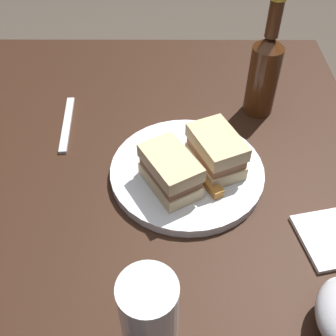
% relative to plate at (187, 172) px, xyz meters
% --- Properties ---
extents(dining_table, '(1.08, 0.89, 0.77)m').
position_rel_plate_xyz_m(dining_table, '(0.02, -0.07, -0.39)').
color(dining_table, black).
rests_on(dining_table, ground).
extents(plate, '(0.29, 0.29, 0.02)m').
position_rel_plate_xyz_m(plate, '(0.00, 0.00, 0.00)').
color(plate, white).
rests_on(plate, dining_table).
extents(sandwich_half_left, '(0.13, 0.12, 0.07)m').
position_rel_plate_xyz_m(sandwich_half_left, '(0.04, -0.03, 0.04)').
color(sandwich_half_left, '#CCB284').
rests_on(sandwich_half_left, plate).
extents(sandwich_half_right, '(0.13, 0.11, 0.07)m').
position_rel_plate_xyz_m(sandwich_half_right, '(-0.01, 0.05, 0.05)').
color(sandwich_half_right, '#CCB284').
rests_on(sandwich_half_right, plate).
extents(potato_wedge_front, '(0.03, 0.05, 0.02)m').
position_rel_plate_xyz_m(potato_wedge_front, '(0.03, 0.01, 0.02)').
color(potato_wedge_front, '#AD702D').
rests_on(potato_wedge_front, plate).
extents(potato_wedge_middle, '(0.06, 0.03, 0.02)m').
position_rel_plate_xyz_m(potato_wedge_middle, '(0.05, 0.00, 0.02)').
color(potato_wedge_middle, '#B77F33').
rests_on(potato_wedge_middle, plate).
extents(potato_wedge_back, '(0.04, 0.04, 0.02)m').
position_rel_plate_xyz_m(potato_wedge_back, '(0.06, 0.04, 0.02)').
color(potato_wedge_back, '#AD702D').
rests_on(potato_wedge_back, plate).
extents(pint_glass, '(0.07, 0.07, 0.15)m').
position_rel_plate_xyz_m(pint_glass, '(0.32, -0.06, 0.06)').
color(pint_glass, white).
rests_on(pint_glass, dining_table).
extents(cider_bottle, '(0.06, 0.06, 0.26)m').
position_rel_plate_xyz_m(cider_bottle, '(-0.20, 0.16, 0.09)').
color(cider_bottle, '#47230F').
rests_on(cider_bottle, dining_table).
extents(napkin, '(0.13, 0.11, 0.01)m').
position_rel_plate_xyz_m(napkin, '(0.15, 0.23, -0.00)').
color(napkin, white).
rests_on(napkin, dining_table).
extents(fork, '(0.18, 0.03, 0.01)m').
position_rel_plate_xyz_m(fork, '(-0.15, -0.25, -0.01)').
color(fork, silver).
rests_on(fork, dining_table).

